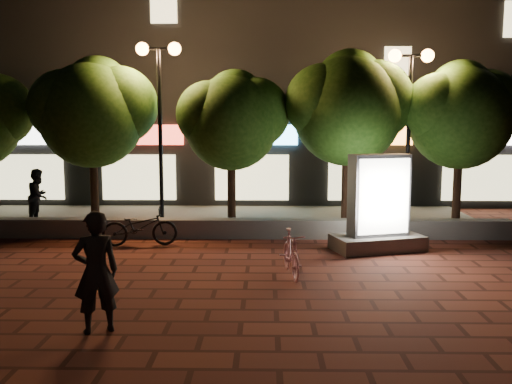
{
  "coord_description": "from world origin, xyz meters",
  "views": [
    {
      "loc": [
        1.49,
        -10.51,
        3.13
      ],
      "look_at": [
        1.28,
        1.5,
        1.56
      ],
      "focal_mm": 38.9,
      "sensor_mm": 36.0,
      "label": 1
    }
  ],
  "objects_px": {
    "tree_left": "(94,109)",
    "tree_right": "(349,104)",
    "street_lamp_right": "(410,92)",
    "scooter_pink": "(291,253)",
    "scooter_parked": "(140,227)",
    "pedestrian": "(39,196)",
    "tree_mid": "(233,117)",
    "ad_kiosk": "(378,212)",
    "tree_far_right": "(462,111)",
    "street_lamp_left": "(159,87)",
    "rider": "(96,272)"
  },
  "relations": [
    {
      "from": "tree_left",
      "to": "tree_right",
      "type": "height_order",
      "value": "tree_right"
    },
    {
      "from": "street_lamp_right",
      "to": "tree_right",
      "type": "bearing_deg",
      "value": 170.9
    },
    {
      "from": "scooter_pink",
      "to": "scooter_parked",
      "type": "distance_m",
      "value": 4.5
    },
    {
      "from": "pedestrian",
      "to": "tree_right",
      "type": "bearing_deg",
      "value": -88.12
    },
    {
      "from": "tree_left",
      "to": "tree_mid",
      "type": "distance_m",
      "value": 4.0
    },
    {
      "from": "tree_right",
      "to": "pedestrian",
      "type": "height_order",
      "value": "tree_right"
    },
    {
      "from": "ad_kiosk",
      "to": "scooter_pink",
      "type": "bearing_deg",
      "value": -133.75
    },
    {
      "from": "ad_kiosk",
      "to": "tree_right",
      "type": "bearing_deg",
      "value": 96.91
    },
    {
      "from": "tree_right",
      "to": "scooter_pink",
      "type": "relative_size",
      "value": 3.28
    },
    {
      "from": "tree_far_right",
      "to": "street_lamp_left",
      "type": "relative_size",
      "value": 0.92
    },
    {
      "from": "tree_left",
      "to": "tree_right",
      "type": "distance_m",
      "value": 7.3
    },
    {
      "from": "tree_mid",
      "to": "tree_right",
      "type": "relative_size",
      "value": 0.89
    },
    {
      "from": "tree_mid",
      "to": "scooter_parked",
      "type": "height_order",
      "value": "tree_mid"
    },
    {
      "from": "rider",
      "to": "pedestrian",
      "type": "distance_m",
      "value": 9.33
    },
    {
      "from": "tree_far_right",
      "to": "street_lamp_right",
      "type": "height_order",
      "value": "street_lamp_right"
    },
    {
      "from": "tree_mid",
      "to": "ad_kiosk",
      "type": "height_order",
      "value": "tree_mid"
    },
    {
      "from": "tree_left",
      "to": "street_lamp_right",
      "type": "xyz_separation_m",
      "value": [
        8.95,
        -0.26,
        0.45
      ]
    },
    {
      "from": "ad_kiosk",
      "to": "scooter_parked",
      "type": "xyz_separation_m",
      "value": [
        -5.84,
        0.34,
        -0.45
      ]
    },
    {
      "from": "tree_right",
      "to": "ad_kiosk",
      "type": "distance_m",
      "value": 3.86
    },
    {
      "from": "street_lamp_left",
      "to": "scooter_parked",
      "type": "bearing_deg",
      "value": -93.76
    },
    {
      "from": "tree_far_right",
      "to": "scooter_pink",
      "type": "bearing_deg",
      "value": -134.73
    },
    {
      "from": "tree_far_right",
      "to": "rider",
      "type": "distance_m",
      "value": 11.7
    },
    {
      "from": "tree_mid",
      "to": "scooter_pink",
      "type": "distance_m",
      "value": 5.97
    },
    {
      "from": "ad_kiosk",
      "to": "scooter_parked",
      "type": "distance_m",
      "value": 5.87
    },
    {
      "from": "tree_right",
      "to": "tree_far_right",
      "type": "xyz_separation_m",
      "value": [
        3.2,
        -0.0,
        -0.2
      ]
    },
    {
      "from": "tree_far_right",
      "to": "scooter_parked",
      "type": "distance_m",
      "value": 9.49
    },
    {
      "from": "rider",
      "to": "scooter_parked",
      "type": "bearing_deg",
      "value": -109.34
    },
    {
      "from": "street_lamp_right",
      "to": "scooter_parked",
      "type": "relative_size",
      "value": 2.7
    },
    {
      "from": "tree_left",
      "to": "tree_right",
      "type": "bearing_deg",
      "value": 0.0
    },
    {
      "from": "tree_mid",
      "to": "scooter_parked",
      "type": "xyz_separation_m",
      "value": [
        -2.2,
        -2.46,
        -2.73
      ]
    },
    {
      "from": "ad_kiosk",
      "to": "scooter_pink",
      "type": "height_order",
      "value": "ad_kiosk"
    },
    {
      "from": "street_lamp_left",
      "to": "street_lamp_right",
      "type": "relative_size",
      "value": 1.04
    },
    {
      "from": "street_lamp_right",
      "to": "rider",
      "type": "height_order",
      "value": "street_lamp_right"
    },
    {
      "from": "street_lamp_left",
      "to": "pedestrian",
      "type": "xyz_separation_m",
      "value": [
        -3.75,
        0.44,
        -3.14
      ]
    },
    {
      "from": "street_lamp_right",
      "to": "pedestrian",
      "type": "relative_size",
      "value": 3.09
    },
    {
      "from": "street_lamp_right",
      "to": "rider",
      "type": "distance_m",
      "value": 10.62
    },
    {
      "from": "tree_left",
      "to": "scooter_pink",
      "type": "distance_m",
      "value": 8.03
    },
    {
      "from": "tree_right",
      "to": "street_lamp_left",
      "type": "relative_size",
      "value": 0.98
    },
    {
      "from": "pedestrian",
      "to": "street_lamp_right",
      "type": "bearing_deg",
      "value": -89.35
    },
    {
      "from": "rider",
      "to": "tree_left",
      "type": "bearing_deg",
      "value": -99.09
    },
    {
      "from": "ad_kiosk",
      "to": "scooter_pink",
      "type": "distance_m",
      "value": 3.21
    },
    {
      "from": "street_lamp_left",
      "to": "pedestrian",
      "type": "height_order",
      "value": "street_lamp_left"
    },
    {
      "from": "tree_mid",
      "to": "tree_far_right",
      "type": "xyz_separation_m",
      "value": [
        6.5,
        0.0,
        0.15
      ]
    },
    {
      "from": "tree_right",
      "to": "rider",
      "type": "distance_m",
      "value": 9.83
    },
    {
      "from": "tree_mid",
      "to": "pedestrian",
      "type": "distance_m",
      "value": 6.25
    },
    {
      "from": "street_lamp_right",
      "to": "pedestrian",
      "type": "xyz_separation_m",
      "value": [
        -10.75,
        0.44,
        -3.01
      ]
    },
    {
      "from": "tree_left",
      "to": "tree_mid",
      "type": "bearing_deg",
      "value": -0.0
    },
    {
      "from": "tree_mid",
      "to": "pedestrian",
      "type": "relative_size",
      "value": 2.79
    },
    {
      "from": "tree_mid",
      "to": "street_lamp_right",
      "type": "xyz_separation_m",
      "value": [
        4.95,
        -0.26,
        0.68
      ]
    },
    {
      "from": "scooter_parked",
      "to": "tree_left",
      "type": "bearing_deg",
      "value": 27.29
    }
  ]
}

